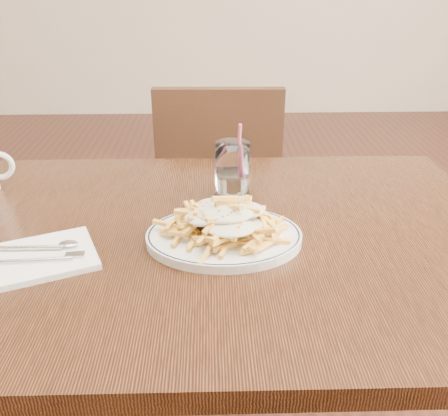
{
  "coord_description": "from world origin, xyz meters",
  "views": [
    {
      "loc": [
        0.02,
        -0.84,
        1.22
      ],
      "look_at": [
        0.04,
        -0.04,
        0.82
      ],
      "focal_mm": 40.0,
      "sensor_mm": 36.0,
      "label": 1
    }
  ],
  "objects_px": {
    "chair_far": "(219,189)",
    "loaded_fries": "(224,217)",
    "water_glass": "(232,174)",
    "fries_plate": "(224,237)",
    "table": "(203,266)"
  },
  "relations": [
    {
      "from": "chair_far",
      "to": "loaded_fries",
      "type": "distance_m",
      "value": 0.86
    },
    {
      "from": "water_glass",
      "to": "loaded_fries",
      "type": "bearing_deg",
      "value": -96.76
    },
    {
      "from": "fries_plate",
      "to": "loaded_fries",
      "type": "relative_size",
      "value": 1.62
    },
    {
      "from": "table",
      "to": "fries_plate",
      "type": "height_order",
      "value": "fries_plate"
    },
    {
      "from": "table",
      "to": "water_glass",
      "type": "bearing_deg",
      "value": 68.02
    },
    {
      "from": "chair_far",
      "to": "loaded_fries",
      "type": "bearing_deg",
      "value": -90.3
    },
    {
      "from": "loaded_fries",
      "to": "fries_plate",
      "type": "bearing_deg",
      "value": 90.0
    },
    {
      "from": "fries_plate",
      "to": "water_glass",
      "type": "bearing_deg",
      "value": 83.24
    },
    {
      "from": "fries_plate",
      "to": "loaded_fries",
      "type": "bearing_deg",
      "value": -90.0
    },
    {
      "from": "fries_plate",
      "to": "loaded_fries",
      "type": "distance_m",
      "value": 0.04
    },
    {
      "from": "chair_far",
      "to": "loaded_fries",
      "type": "height_order",
      "value": "chair_far"
    },
    {
      "from": "chair_far",
      "to": "fries_plate",
      "type": "distance_m",
      "value": 0.84
    },
    {
      "from": "table",
      "to": "fries_plate",
      "type": "xyz_separation_m",
      "value": [
        0.04,
        -0.04,
        0.09
      ]
    },
    {
      "from": "fries_plate",
      "to": "water_glass",
      "type": "xyz_separation_m",
      "value": [
        0.02,
        0.2,
        0.04
      ]
    },
    {
      "from": "chair_far",
      "to": "water_glass",
      "type": "relative_size",
      "value": 5.21
    }
  ]
}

